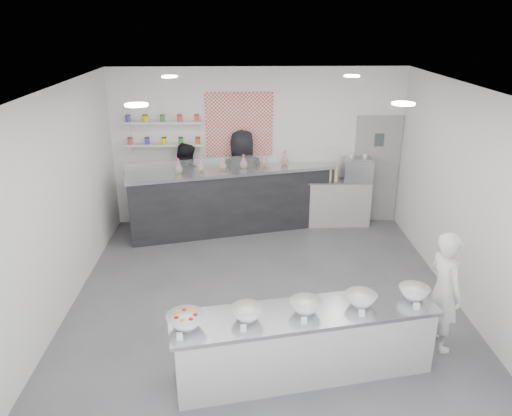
{
  "coord_description": "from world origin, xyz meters",
  "views": [
    {
      "loc": [
        -0.31,
        -6.25,
        3.84
      ],
      "look_at": [
        -0.11,
        0.4,
        1.28
      ],
      "focal_mm": 35.0,
      "sensor_mm": 36.0,
      "label": 1
    }
  ],
  "objects_px": {
    "espresso_ledge": "(338,202)",
    "staff_right": "(243,179)",
    "staff_left": "(186,185)",
    "prep_counter": "(304,343)",
    "woman_prep": "(444,291)",
    "back_bar": "(234,200)",
    "espresso_machine": "(357,169)"
  },
  "relations": [
    {
      "from": "staff_left",
      "to": "staff_right",
      "type": "bearing_deg",
      "value": -156.61
    },
    {
      "from": "espresso_ledge",
      "to": "espresso_machine",
      "type": "height_order",
      "value": "espresso_machine"
    },
    {
      "from": "espresso_machine",
      "to": "staff_right",
      "type": "bearing_deg",
      "value": 178.71
    },
    {
      "from": "prep_counter",
      "to": "staff_left",
      "type": "xyz_separation_m",
      "value": [
        -1.75,
        4.41,
        0.42
      ]
    },
    {
      "from": "espresso_machine",
      "to": "staff_left",
      "type": "xyz_separation_m",
      "value": [
        -3.26,
        0.05,
        -0.3
      ]
    },
    {
      "from": "espresso_machine",
      "to": "back_bar",
      "type": "bearing_deg",
      "value": -175.12
    },
    {
      "from": "espresso_ledge",
      "to": "espresso_machine",
      "type": "distance_m",
      "value": 0.74
    },
    {
      "from": "prep_counter",
      "to": "woman_prep",
      "type": "distance_m",
      "value": 1.83
    },
    {
      "from": "prep_counter",
      "to": "woman_prep",
      "type": "height_order",
      "value": "woman_prep"
    },
    {
      "from": "woman_prep",
      "to": "back_bar",
      "type": "bearing_deg",
      "value": 21.32
    },
    {
      "from": "espresso_ledge",
      "to": "staff_right",
      "type": "height_order",
      "value": "staff_right"
    },
    {
      "from": "woman_prep",
      "to": "staff_left",
      "type": "bearing_deg",
      "value": 27.9
    },
    {
      "from": "espresso_ledge",
      "to": "woman_prep",
      "type": "distance_m",
      "value": 3.94
    },
    {
      "from": "staff_right",
      "to": "back_bar",
      "type": "bearing_deg",
      "value": 48.15
    },
    {
      "from": "espresso_ledge",
      "to": "espresso_machine",
      "type": "bearing_deg",
      "value": 0.0
    },
    {
      "from": "espresso_machine",
      "to": "staff_right",
      "type": "relative_size",
      "value": 0.29
    },
    {
      "from": "back_bar",
      "to": "staff_left",
      "type": "distance_m",
      "value": 0.97
    },
    {
      "from": "espresso_ledge",
      "to": "staff_right",
      "type": "xyz_separation_m",
      "value": [
        -1.85,
        0.05,
        0.48
      ]
    },
    {
      "from": "espresso_machine",
      "to": "woman_prep",
      "type": "xyz_separation_m",
      "value": [
        0.22,
        -3.89,
        -0.36
      ]
    },
    {
      "from": "espresso_ledge",
      "to": "staff_left",
      "type": "height_order",
      "value": "staff_left"
    },
    {
      "from": "staff_left",
      "to": "staff_right",
      "type": "distance_m",
      "value": 1.09
    },
    {
      "from": "prep_counter",
      "to": "back_bar",
      "type": "distance_m",
      "value": 4.25
    },
    {
      "from": "prep_counter",
      "to": "espresso_machine",
      "type": "height_order",
      "value": "espresso_machine"
    },
    {
      "from": "staff_left",
      "to": "staff_right",
      "type": "relative_size",
      "value": 0.88
    },
    {
      "from": "espresso_ledge",
      "to": "woman_prep",
      "type": "relative_size",
      "value": 0.8
    },
    {
      "from": "woman_prep",
      "to": "staff_right",
      "type": "distance_m",
      "value": 4.61
    },
    {
      "from": "staff_right",
      "to": "espresso_ledge",
      "type": "bearing_deg",
      "value": 171.43
    },
    {
      "from": "espresso_ledge",
      "to": "staff_left",
      "type": "xyz_separation_m",
      "value": [
        -2.93,
        0.05,
        0.37
      ]
    },
    {
      "from": "prep_counter",
      "to": "woman_prep",
      "type": "xyz_separation_m",
      "value": [
        1.73,
        0.47,
        0.36
      ]
    },
    {
      "from": "staff_left",
      "to": "staff_right",
      "type": "height_order",
      "value": "staff_right"
    },
    {
      "from": "prep_counter",
      "to": "back_bar",
      "type": "xyz_separation_m",
      "value": [
        -0.84,
        4.16,
        0.2
      ]
    },
    {
      "from": "woman_prep",
      "to": "espresso_ledge",
      "type": "bearing_deg",
      "value": -5.53
    }
  ]
}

